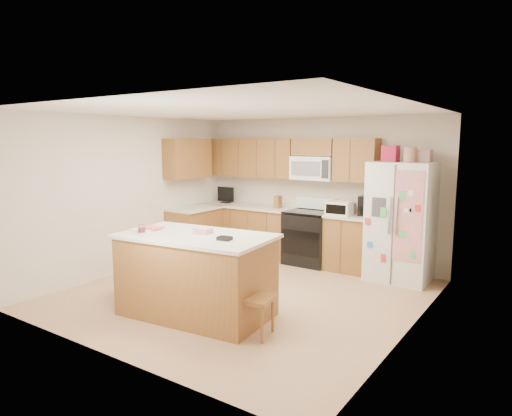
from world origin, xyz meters
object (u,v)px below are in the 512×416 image
Objects in this scene: windsor_chair_left at (142,263)px; windsor_chair_right at (253,297)px; windsor_chair_back at (228,267)px; stove at (309,237)px; island at (196,275)px; refrigerator at (401,220)px.

windsor_chair_left is 2.00m from windsor_chair_right.
windsor_chair_back is 1.00× the size of windsor_chair_right.
windsor_chair_left reaches higher than windsor_chair_right.
stove is 2.88m from island.
windsor_chair_left is at bearing -111.87° from stove.
stove is 0.59× the size of island.
windsor_chair_right is (-0.69, -2.92, -0.49)m from refrigerator.
island is at bearing -86.66° from windsor_chair_back.
windsor_chair_back is (-0.07, -2.20, -0.04)m from stove.
refrigerator is at bearing 60.34° from island.
windsor_chair_back reaches higher than windsor_chair_right.
windsor_chair_left is 1.05× the size of windsor_chair_back.
stove is 3.11m from windsor_chair_right.
windsor_chair_right is at bearing -6.59° from island.
refrigerator is (1.57, -0.06, 0.45)m from stove.
refrigerator is at bearing 76.68° from windsor_chair_right.
island is at bearing 173.41° from windsor_chair_right.
refrigerator reaches higher than windsor_chair_back.
windsor_chair_back is (-1.64, -2.14, -0.49)m from refrigerator.
stove is at bearing 106.42° from windsor_chair_right.
stove is at bearing 88.13° from windsor_chair_back.
windsor_chair_back is (1.04, 0.57, -0.02)m from windsor_chair_left.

